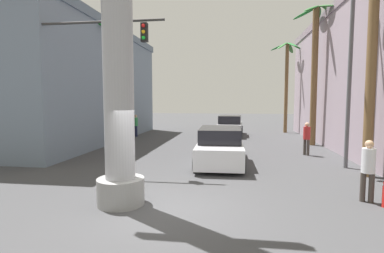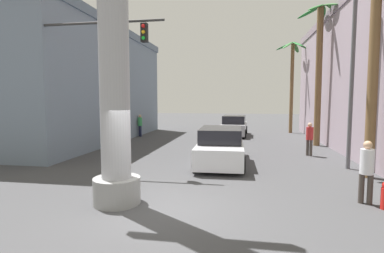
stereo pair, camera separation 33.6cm
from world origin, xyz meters
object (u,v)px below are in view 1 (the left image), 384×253
(palm_tree_near_right, at_px, (372,24))
(pedestrian_far_left, at_px, (136,124))
(pedestrian_mid_right, at_px, (307,136))
(traffic_light_mast, at_px, (76,65))
(palm_tree_mid_left, at_px, (87,72))
(street_lamp, at_px, (339,56))
(car_lead, at_px, (220,146))
(car_far, at_px, (230,126))
(pedestrian_by_sign, at_px, (368,166))
(palm_tree_mid_right, at_px, (315,63))
(palm_tree_far_right, at_px, (287,74))

(palm_tree_near_right, xyz_separation_m, pedestrian_far_left, (-12.14, 10.08, -4.44))
(pedestrian_mid_right, bearing_deg, traffic_light_mast, -156.41)
(traffic_light_mast, xyz_separation_m, palm_tree_near_right, (10.98, 0.38, 1.26))
(palm_tree_mid_left, bearing_deg, street_lamp, -15.49)
(traffic_light_mast, height_order, car_lead, traffic_light_mast)
(car_far, bearing_deg, pedestrian_mid_right, -63.54)
(street_lamp, distance_m, traffic_light_mast, 10.45)
(traffic_light_mast, height_order, car_far, traffic_light_mast)
(car_lead, distance_m, pedestrian_mid_right, 4.89)
(pedestrian_mid_right, height_order, pedestrian_by_sign, pedestrian_by_sign)
(palm_tree_mid_left, height_order, palm_tree_mid_right, palm_tree_mid_right)
(pedestrian_mid_right, relative_size, pedestrian_by_sign, 0.98)
(palm_tree_mid_left, relative_size, pedestrian_by_sign, 4.41)
(palm_tree_mid_right, height_order, pedestrian_by_sign, palm_tree_mid_right)
(palm_tree_far_right, bearing_deg, car_lead, -110.28)
(palm_tree_near_right, relative_size, pedestrian_far_left, 5.24)
(street_lamp, relative_size, pedestrian_far_left, 4.48)
(car_lead, relative_size, pedestrian_mid_right, 3.00)
(pedestrian_mid_right, bearing_deg, car_far, 116.46)
(car_lead, distance_m, palm_tree_mid_right, 9.09)
(palm_tree_mid_left, height_order, pedestrian_far_left, palm_tree_mid_left)
(pedestrian_mid_right, bearing_deg, palm_tree_near_right, -73.23)
(pedestrian_by_sign, bearing_deg, car_lead, 133.19)
(pedestrian_far_left, xyz_separation_m, pedestrian_by_sign, (10.97, -13.16, 0.02))
(palm_tree_mid_right, bearing_deg, traffic_light_mast, -144.59)
(street_lamp, relative_size, pedestrian_by_sign, 4.40)
(street_lamp, relative_size, palm_tree_mid_left, 1.00)
(pedestrian_far_left, bearing_deg, palm_tree_near_right, -39.69)
(pedestrian_by_sign, bearing_deg, palm_tree_mid_left, 147.08)
(traffic_light_mast, relative_size, pedestrian_mid_right, 3.55)
(car_lead, bearing_deg, palm_tree_mid_left, 157.10)
(palm_tree_mid_left, bearing_deg, palm_tree_far_right, 38.13)
(palm_tree_mid_right, bearing_deg, palm_tree_near_right, -89.74)
(palm_tree_near_right, bearing_deg, palm_tree_mid_right, 90.26)
(street_lamp, bearing_deg, car_far, 112.79)
(pedestrian_far_left, height_order, pedestrian_by_sign, pedestrian_by_sign)
(traffic_light_mast, relative_size, palm_tree_mid_left, 0.79)
(car_lead, bearing_deg, pedestrian_far_left, 127.94)
(car_far, bearing_deg, palm_tree_near_right, -66.59)
(palm_tree_far_right, bearing_deg, traffic_light_mast, -125.02)
(palm_tree_mid_left, bearing_deg, traffic_light_mast, -66.81)
(palm_tree_mid_right, height_order, pedestrian_mid_right, palm_tree_mid_right)
(palm_tree_mid_right, bearing_deg, street_lamp, -95.75)
(palm_tree_mid_left, xyz_separation_m, pedestrian_far_left, (1.00, 5.41, -3.38))
(traffic_light_mast, distance_m, car_lead, 6.80)
(car_far, bearing_deg, pedestrian_by_sign, -75.18)
(car_far, height_order, pedestrian_far_left, pedestrian_far_left)
(car_lead, bearing_deg, street_lamp, -2.14)
(car_far, distance_m, pedestrian_far_left, 7.24)
(car_far, distance_m, pedestrian_mid_right, 8.84)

